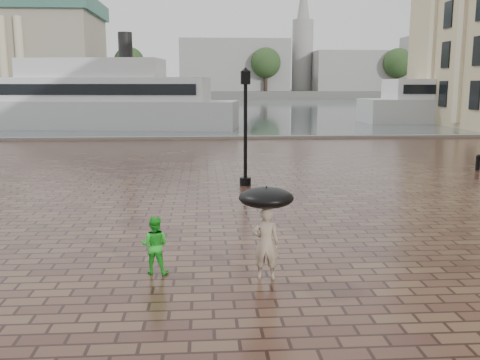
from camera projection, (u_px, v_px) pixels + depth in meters
The scene contains 10 objects.
harbour_water at pixel (196, 106), 97.40m from camera, with size 240.00×240.00×0.00m, color #424C50.
quay_edge at pixel (185, 139), 38.49m from camera, with size 80.00×0.60×0.30m, color slate.
far_shore at pixel (199, 94), 164.00m from camera, with size 300.00×60.00×2.00m, color #4C4C47.
distant_skyline at pixel (364, 65), 155.86m from camera, with size 102.50×22.00×33.00m.
far_trees at pixel (198, 63), 140.91m from camera, with size 188.00×8.00×13.50m.
street_lamps at pixel (44, 124), 21.38m from camera, with size 15.44×12.44×4.40m.
adult_pedestrian at pixel (266, 243), 10.78m from camera, with size 0.55×0.36×1.50m, color gray.
child_pedestrian at pixel (155, 245), 11.13m from camera, with size 0.59×0.46×1.22m, color green.
ferry_near at pixel (94, 100), 47.66m from camera, with size 26.11×9.84×8.36m.
umbrella at pixel (266, 198), 10.61m from camera, with size 1.10×1.10×1.09m.
Camera 1 is at (1.41, -6.58, 3.92)m, focal length 40.00 mm.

